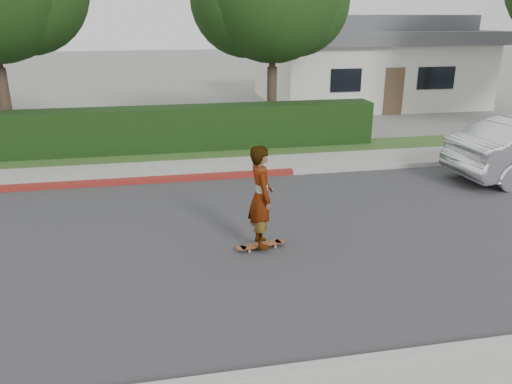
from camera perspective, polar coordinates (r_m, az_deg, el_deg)
ground at (r=10.29m, az=4.71°, el=-5.05°), size 120.00×120.00×0.00m
road at (r=10.29m, az=4.71°, el=-5.02°), size 60.00×8.00×0.01m
curb_near at (r=6.96m, az=14.28°, el=-18.26°), size 60.00×0.20×0.15m
curb_far at (r=14.00m, az=0.22°, el=2.09°), size 60.00×0.20×0.15m
curb_red_section at (r=13.95m, az=-20.36°, el=0.79°), size 12.00×0.21×0.15m
sidewalk_far at (r=14.85m, az=-0.46°, el=3.05°), size 60.00×1.60×0.12m
planting_strip at (r=16.37m, az=-1.50°, el=4.58°), size 60.00×1.60×0.10m
hedge at (r=16.58m, az=-12.23°, el=6.83°), size 15.00×1.00×1.50m
house at (r=27.24m, az=12.30°, el=14.52°), size 10.60×8.60×4.30m
skateboard at (r=9.68m, az=0.57°, el=-6.07°), size 1.02×0.38×0.09m
skateboarder at (r=9.29m, az=0.59°, el=-0.53°), size 0.49×0.73×1.96m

